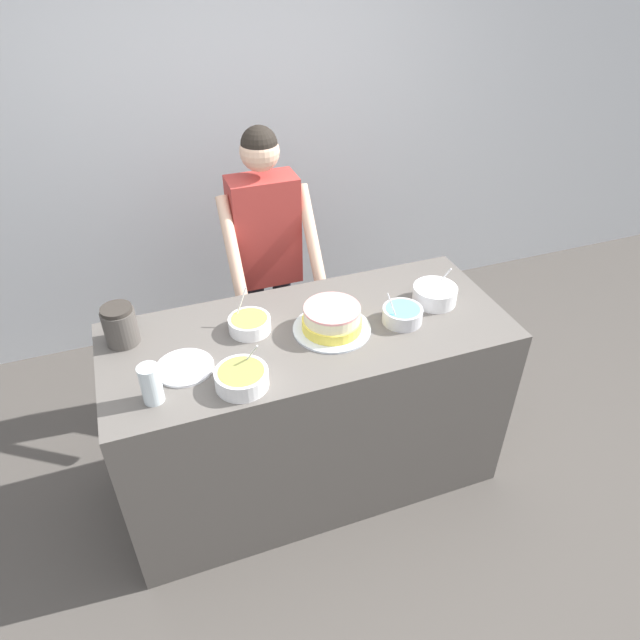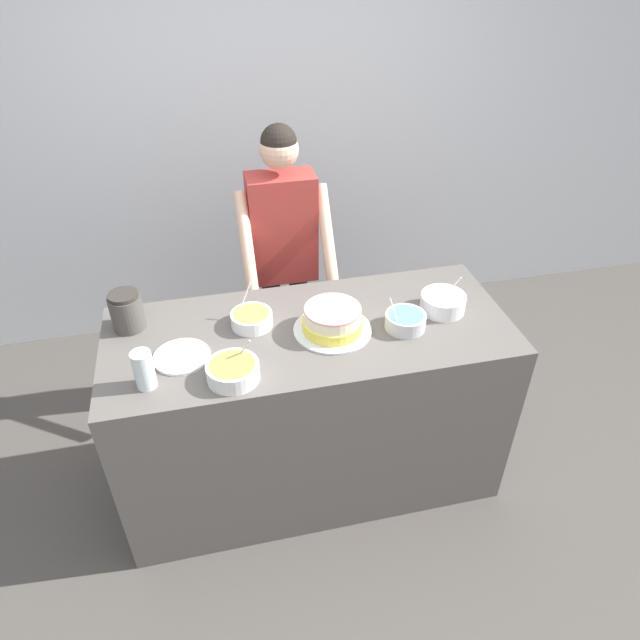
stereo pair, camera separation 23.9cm
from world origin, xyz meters
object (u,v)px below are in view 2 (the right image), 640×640
(frosting_bowl_blue, at_px, (405,320))
(frosting_bowl_white, at_px, (443,302))
(cake, at_px, (333,321))
(frosting_bowl_olive, at_px, (233,371))
(ceramic_plate, at_px, (182,357))
(person_baker, at_px, (283,242))
(drinking_glass, at_px, (144,370))
(frosting_bowl_yellow, at_px, (252,318))
(stoneware_jar, at_px, (127,311))

(frosting_bowl_blue, relative_size, frosting_bowl_white, 0.88)
(cake, xyz_separation_m, frosting_bowl_olive, (-0.44, -0.21, -0.01))
(cake, xyz_separation_m, ceramic_plate, (-0.64, -0.04, -0.05))
(person_baker, relative_size, frosting_bowl_white, 7.91)
(frosting_bowl_olive, height_order, drinking_glass, drinking_glass)
(cake, distance_m, frosting_bowl_blue, 0.31)
(ceramic_plate, bearing_deg, frosting_bowl_white, 4.05)
(person_baker, relative_size, cake, 4.71)
(person_baker, bearing_deg, cake, -83.72)
(cake, height_order, frosting_bowl_yellow, frosting_bowl_yellow)
(frosting_bowl_blue, xyz_separation_m, frosting_bowl_white, (0.21, 0.09, 0.01))
(drinking_glass, bearing_deg, frosting_bowl_olive, -5.78)
(stoneware_jar, bearing_deg, frosting_bowl_olive, -47.04)
(drinking_glass, bearing_deg, frosting_bowl_blue, 7.00)
(cake, xyz_separation_m, frosting_bowl_blue, (0.31, -0.05, -0.02))
(frosting_bowl_blue, relative_size, frosting_bowl_olive, 0.86)
(ceramic_plate, distance_m, stoneware_jar, 0.34)
(frosting_bowl_olive, distance_m, frosting_bowl_white, 1.00)
(frosting_bowl_olive, xyz_separation_m, drinking_glass, (-0.32, 0.03, 0.04))
(frosting_bowl_yellow, xyz_separation_m, ceramic_plate, (-0.30, -0.16, -0.03))
(frosting_bowl_olive, distance_m, ceramic_plate, 0.26)
(frosting_bowl_olive, xyz_separation_m, ceramic_plate, (-0.19, 0.17, -0.03))
(drinking_glass, bearing_deg, frosting_bowl_white, 9.71)
(person_baker, height_order, drinking_glass, person_baker)
(ceramic_plate, bearing_deg, frosting_bowl_yellow, 27.39)
(cake, height_order, ceramic_plate, cake)
(cake, bearing_deg, frosting_bowl_olive, -154.49)
(cake, height_order, frosting_bowl_olive, frosting_bowl_olive)
(frosting_bowl_white, distance_m, ceramic_plate, 1.16)
(frosting_bowl_olive, xyz_separation_m, stoneware_jar, (-0.40, 0.43, 0.05))
(person_baker, xyz_separation_m, frosting_bowl_white, (0.60, -0.71, -0.00))
(frosting_bowl_white, relative_size, ceramic_plate, 0.87)
(frosting_bowl_white, distance_m, stoneware_jar, 1.38)
(person_baker, height_order, frosting_bowl_olive, person_baker)
(frosting_bowl_blue, bearing_deg, frosting_bowl_white, 22.91)
(frosting_bowl_yellow, xyz_separation_m, frosting_bowl_olive, (-0.11, -0.33, 0.00))
(frosting_bowl_white, bearing_deg, ceramic_plate, -175.95)
(cake, xyz_separation_m, frosting_bowl_white, (0.52, 0.04, -0.01))
(frosting_bowl_blue, xyz_separation_m, drinking_glass, (-1.08, -0.13, 0.04))
(frosting_bowl_yellow, bearing_deg, cake, -19.47)
(frosting_bowl_olive, relative_size, frosting_bowl_white, 1.02)
(person_baker, bearing_deg, frosting_bowl_yellow, -111.45)
(frosting_bowl_blue, distance_m, frosting_bowl_white, 0.23)
(person_baker, height_order, frosting_bowl_white, person_baker)
(drinking_glass, height_order, stoneware_jar, stoneware_jar)
(frosting_bowl_blue, bearing_deg, frosting_bowl_olive, -167.65)
(frosting_bowl_blue, distance_m, stoneware_jar, 1.19)
(frosting_bowl_blue, height_order, frosting_bowl_white, frosting_bowl_blue)
(ceramic_plate, bearing_deg, stoneware_jar, 129.00)
(cake, bearing_deg, frosting_bowl_blue, -8.59)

